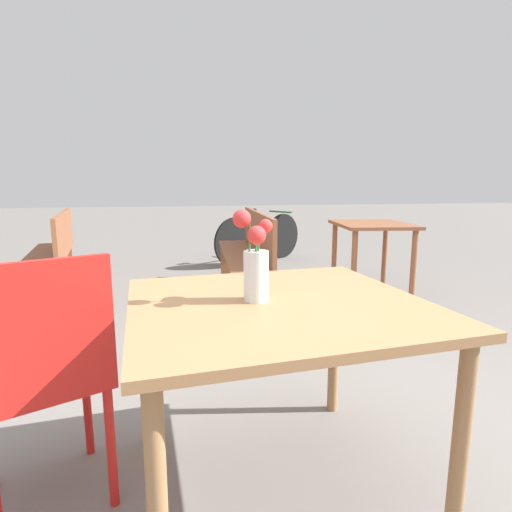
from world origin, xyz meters
The scene contains 8 objects.
ground_plane centered at (0.00, 0.00, 0.00)m, with size 40.00×40.00×0.00m, color slate.
table_front centered at (0.00, 0.00, 0.63)m, with size 1.06×1.00×0.72m.
flower_vase centered at (-0.08, 0.01, 0.84)m, with size 0.14×0.13×0.31m.
cafe_chair centered at (-0.77, 0.04, 0.52)m, with size 0.53×0.53×0.90m.
bench_near centered at (0.39, 2.53, 0.47)m, with size 0.47×1.80×0.85m.
bench_middle centered at (-1.46, 2.85, 0.46)m, with size 0.61×1.69×0.85m.
table_back centered at (1.53, 2.20, 0.62)m, with size 0.77×0.88×0.75m.
bicycle centered at (0.89, 4.31, 0.35)m, with size 1.42×0.91×0.78m.
Camera 1 is at (-0.35, -1.28, 1.11)m, focal length 28.00 mm.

